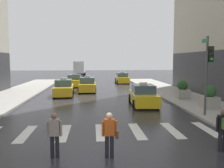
{
  "coord_description": "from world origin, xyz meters",
  "views": [
    {
      "loc": [
        -0.41,
        -8.44,
        3.48
      ],
      "look_at": [
        0.97,
        8.0,
        1.87
      ],
      "focal_mm": 38.27,
      "sensor_mm": 36.0,
      "label": 1
    }
  ],
  "objects": [
    {
      "name": "ground_plane",
      "position": [
        0.0,
        0.0,
        0.0
      ],
      "size": [
        160.0,
        160.0,
        0.0
      ],
      "primitive_type": "plane",
      "color": "#26262B"
    },
    {
      "name": "traffic_light_pole",
      "position": [
        6.61,
        5.5,
        3.26
      ],
      "size": [
        0.44,
        0.84,
        4.8
      ],
      "color": "#47474C",
      "rests_on": "curb_right"
    },
    {
      "name": "pedestrian_plain_coat",
      "position": [
        -1.77,
        -0.0,
        0.94
      ],
      "size": [
        0.55,
        0.24,
        1.65
      ],
      "color": "black",
      "rests_on": "ground"
    },
    {
      "name": "taxi_third",
      "position": [
        -0.96,
        18.64,
        0.72
      ],
      "size": [
        1.97,
        4.56,
        1.8
      ],
      "color": "gold",
      "rests_on": "ground"
    },
    {
      "name": "taxi_fourth",
      "position": [
        -2.79,
        24.26,
        0.72
      ],
      "size": [
        2.04,
        4.59,
        1.8
      ],
      "color": "yellow",
      "rests_on": "ground"
    },
    {
      "name": "planter_near_corner",
      "position": [
        7.9,
        7.69,
        0.87
      ],
      "size": [
        1.1,
        1.1,
        1.6
      ],
      "color": "#A8A399",
      "rests_on": "curb_right"
    },
    {
      "name": "box_truck",
      "position": [
        -3.15,
        45.3,
        1.85
      ],
      "size": [
        2.38,
        7.58,
        3.35
      ],
      "color": "#2D2D2D",
      "rests_on": "ground"
    },
    {
      "name": "pedestrian_with_backpack",
      "position": [
        4.56,
        0.04,
        0.97
      ],
      "size": [
        0.55,
        0.43,
        1.65
      ],
      "color": "black",
      "rests_on": "ground"
    },
    {
      "name": "taxi_second",
      "position": [
        -3.25,
        15.69,
        0.72
      ],
      "size": [
        2.1,
        4.62,
        1.8
      ],
      "color": "gold",
      "rests_on": "ground"
    },
    {
      "name": "crosswalk_markings",
      "position": [
        -0.0,
        3.0,
        0.0
      ],
      "size": [
        11.3,
        2.8,
        0.01
      ],
      "color": "silver",
      "rests_on": "ground"
    },
    {
      "name": "taxi_fifth",
      "position": [
        4.29,
        28.57,
        0.72
      ],
      "size": [
        1.93,
        4.54,
        1.8
      ],
      "color": "yellow",
      "rests_on": "ground"
    },
    {
      "name": "planter_mid_block",
      "position": [
        7.62,
        12.08,
        0.87
      ],
      "size": [
        1.1,
        1.1,
        1.6
      ],
      "color": "#A8A399",
      "rests_on": "curb_right"
    },
    {
      "name": "pedestrian_with_handbag",
      "position": [
        0.2,
        -0.13,
        0.93
      ],
      "size": [
        0.61,
        0.24,
        1.65
      ],
      "color": "black",
      "rests_on": "ground"
    },
    {
      "name": "taxi_lead",
      "position": [
        3.58,
        9.88,
        0.72
      ],
      "size": [
        2.07,
        4.61,
        1.8
      ],
      "color": "yellow",
      "rests_on": "ground"
    }
  ]
}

